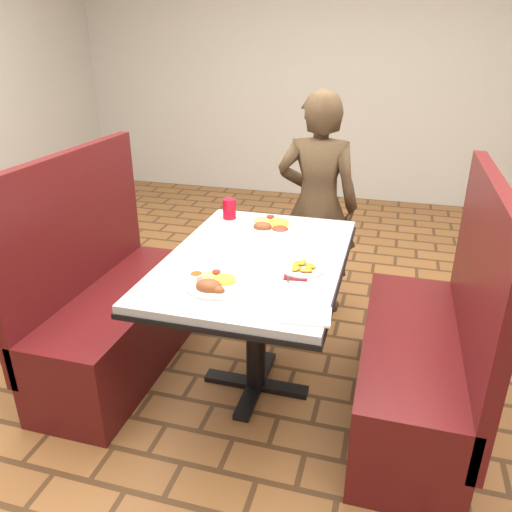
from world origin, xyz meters
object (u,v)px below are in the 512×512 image
far_dinner_plate (271,223)px  plantain_plate (302,268)px  booth_bench_right (423,359)px  near_dinner_plate (214,281)px  red_tumbler (229,209)px  booth_bench_left (114,311)px  diner_person (317,206)px  dining_table (256,275)px

far_dinner_plate → plantain_plate: far_dinner_plate is taller
booth_bench_right → near_dinner_plate: bearing=-158.7°
red_tumbler → plantain_plate: bearing=-47.1°
plantain_plate → red_tumbler: 0.77m
near_dinner_plate → booth_bench_left: bearing=154.4°
booth_bench_left → booth_bench_right: 1.60m
booth_bench_left → diner_person: diner_person is taller
dining_table → red_tumbler: red_tumbler is taller
dining_table → plantain_plate: bearing=-21.9°
far_dinner_plate → red_tumbler: 0.28m
red_tumbler → diner_person: bearing=48.9°
diner_person → near_dinner_plate: diner_person is taller
near_dinner_plate → dining_table: bearing=76.6°
near_dinner_plate → red_tumbler: (-0.20, 0.81, 0.03)m
diner_person → plantain_plate: bearing=96.4°
dining_table → red_tumbler: (-0.29, 0.47, 0.15)m
booth_bench_right → plantain_plate: (-0.56, -0.10, 0.43)m
booth_bench_right → red_tumbler: size_ratio=10.88×
red_tumbler → booth_bench_right: bearing=-23.3°
booth_bench_right → plantain_plate: bearing=-170.3°
booth_bench_left → plantain_plate: bearing=-5.3°
dining_table → booth_bench_right: size_ratio=1.01×
diner_person → red_tumbler: (-0.42, -0.48, 0.10)m
plantain_plate → diner_person: bearing=95.7°
near_dinner_plate → red_tumbler: bearing=104.2°
dining_table → near_dinner_plate: size_ratio=4.87×
dining_table → red_tumbler: bearing=121.5°
booth_bench_right → far_dinner_plate: size_ratio=4.10×
diner_person → plantain_plate: 1.05m
booth_bench_right → near_dinner_plate: booth_bench_right is taller
near_dinner_plate → far_dinner_plate: near_dinner_plate is taller
diner_person → plantain_plate: diner_person is taller
booth_bench_right → plantain_plate: booth_bench_right is taller
diner_person → far_dinner_plate: (-0.16, -0.57, 0.07)m
red_tumbler → booth_bench_left: bearing=-137.6°
plantain_plate → booth_bench_left: bearing=174.7°
dining_table → diner_person: diner_person is taller
near_dinner_plate → diner_person: bearing=80.6°
near_dinner_plate → red_tumbler: 0.84m
booth_bench_left → plantain_plate: (1.04, -0.10, 0.43)m
far_dinner_plate → plantain_plate: bearing=-61.1°
plantain_plate → red_tumbler: bearing=132.9°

